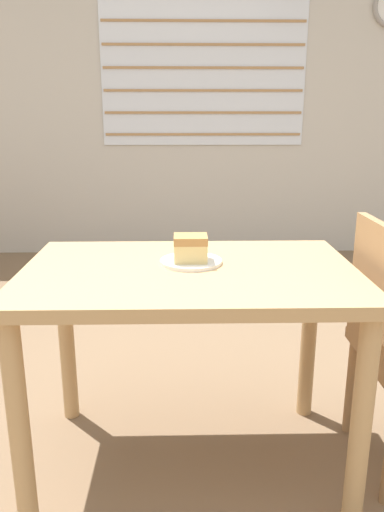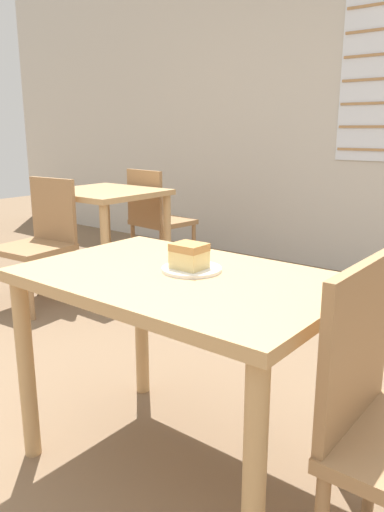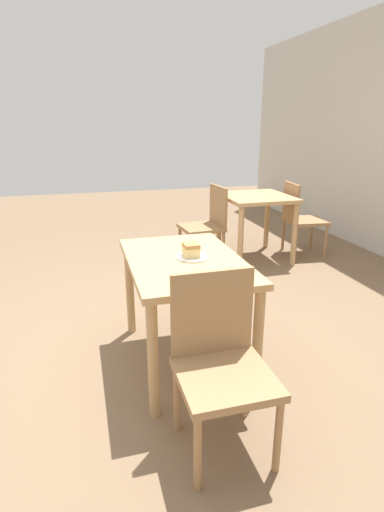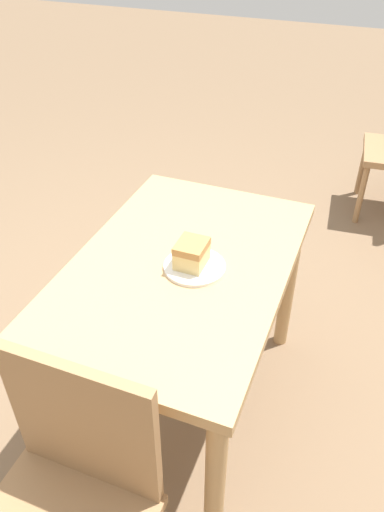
# 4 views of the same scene
# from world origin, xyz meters

# --- Properties ---
(ground_plane) EXTENTS (14.00, 14.00, 0.00)m
(ground_plane) POSITION_xyz_m (0.00, 0.00, 0.00)
(ground_plane) COLOR #7A6047
(dining_table_near) EXTENTS (1.06, 0.70, 0.73)m
(dining_table_near) POSITION_xyz_m (0.10, 0.16, 0.62)
(dining_table_near) COLOR tan
(dining_table_near) RESTS_ON ground_plane
(dining_table_far) EXTENTS (0.79, 0.74, 0.75)m
(dining_table_far) POSITION_xyz_m (-1.75, 1.49, 0.61)
(dining_table_far) COLOR tan
(dining_table_far) RESTS_ON ground_plane
(chair_far_corner) EXTENTS (0.48, 0.48, 0.87)m
(chair_far_corner) POSITION_xyz_m (-1.78, 0.91, 0.47)
(chair_far_corner) COLOR #9E754C
(chair_far_corner) RESTS_ON ground_plane
(chair_far_opposite) EXTENTS (0.48, 0.48, 0.87)m
(chair_far_opposite) POSITION_xyz_m (-1.75, 2.06, 0.47)
(chair_far_opposite) COLOR #9E754C
(chair_far_opposite) RESTS_ON ground_plane
(plate) EXTENTS (0.20, 0.20, 0.01)m
(plate) POSITION_xyz_m (0.11, 0.21, 0.73)
(plate) COLOR white
(plate) RESTS_ON dining_table_near
(cake_slice) EXTENTS (0.11, 0.09, 0.08)m
(cake_slice) POSITION_xyz_m (0.10, 0.20, 0.78)
(cake_slice) COLOR #E0C67F
(cake_slice) RESTS_ON plate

